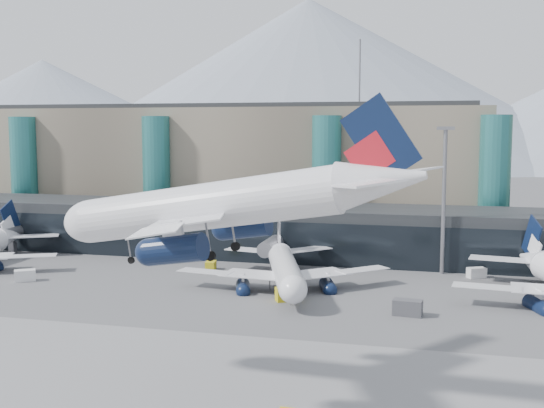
% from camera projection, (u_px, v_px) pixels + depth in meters
% --- Properties ---
extents(ground, '(900.00, 900.00, 0.00)m').
position_uv_depth(ground, '(177.00, 345.00, 80.17)').
color(ground, '#515154').
rests_on(ground, ground).
extents(runway_strip, '(400.00, 40.00, 0.04)m').
position_uv_depth(runway_strip, '(118.00, 392.00, 65.72)').
color(runway_strip, slate).
rests_on(runway_strip, ground).
extents(runway_markings, '(128.00, 1.00, 0.02)m').
position_uv_depth(runway_markings, '(118.00, 392.00, 65.72)').
color(runway_markings, gold).
rests_on(runway_markings, ground).
extents(concourse, '(170.00, 27.00, 10.00)m').
position_uv_depth(concourse, '(287.00, 231.00, 135.22)').
color(concourse, black).
rests_on(concourse, ground).
extents(terminal_main, '(130.00, 30.00, 31.00)m').
position_uv_depth(terminal_main, '(219.00, 167.00, 171.24)').
color(terminal_main, gray).
rests_on(terminal_main, ground).
extents(teal_towers, '(116.40, 19.40, 46.00)m').
position_uv_depth(teal_towers, '(239.00, 178.00, 153.55)').
color(teal_towers, '#2A7574').
rests_on(teal_towers, ground).
extents(mountain_ridge, '(910.00, 400.00, 110.00)m').
position_uv_depth(mountain_ridge, '(424.00, 96.00, 437.14)').
color(mountain_ridge, gray).
rests_on(mountain_ridge, ground).
extents(lightmast_mid, '(3.00, 1.20, 25.60)m').
position_uv_depth(lightmast_mid, '(444.00, 192.00, 117.45)').
color(lightmast_mid, slate).
rests_on(lightmast_mid, ground).
extents(hero_jet, '(38.23, 38.18, 12.41)m').
position_uv_depth(hero_jet, '(241.00, 191.00, 62.25)').
color(hero_jet, white).
rests_on(hero_jet, ground).
extents(jet_parked_mid, '(34.33, 36.11, 11.59)m').
position_uv_depth(jet_parked_mid, '(284.00, 259.00, 109.58)').
color(jet_parked_mid, white).
rests_on(jet_parked_mid, ground).
extents(veh_a, '(3.83, 3.43, 1.88)m').
position_uv_depth(veh_a, '(25.00, 275.00, 113.19)').
color(veh_a, silver).
rests_on(veh_a, ground).
extents(veh_b, '(2.01, 2.87, 1.53)m').
position_uv_depth(veh_b, '(211.00, 266.00, 122.22)').
color(veh_b, gold).
rests_on(veh_b, ground).
extents(veh_c, '(4.10, 2.46, 2.17)m').
position_uv_depth(veh_c, '(408.00, 308.00, 92.47)').
color(veh_c, '#46464A').
rests_on(veh_c, ground).
extents(veh_d, '(3.46, 2.89, 1.74)m').
position_uv_depth(veh_d, '(477.00, 273.00, 115.64)').
color(veh_d, silver).
rests_on(veh_d, ground).
extents(veh_h, '(4.06, 3.36, 1.99)m').
position_uv_depth(veh_h, '(288.00, 294.00, 100.30)').
color(veh_h, gold).
rests_on(veh_h, ground).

